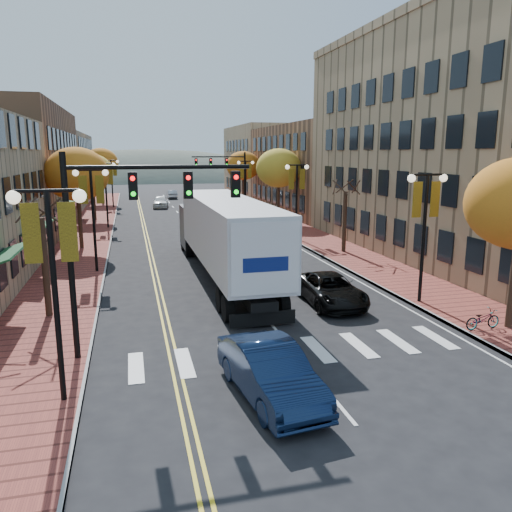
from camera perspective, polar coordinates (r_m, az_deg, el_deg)
ground at (r=16.45m, az=6.65°, el=-13.41°), size 200.00×200.00×0.00m
sidewalk_left at (r=47.02m, az=-18.42°, el=2.72°), size 4.00×85.00×0.15m
sidewalk_right at (r=49.05m, az=3.06°, el=3.65°), size 4.00×85.00×0.15m
building_left_far at (r=75.80m, az=-23.28°, el=9.13°), size 12.00×26.00×9.50m
building_right_near at (r=38.27m, az=25.02°, el=11.47°), size 15.00×28.00×15.00m
building_right_mid at (r=60.81m, az=9.11°, el=9.75°), size 15.00×24.00×10.00m
building_right_far at (r=81.48m, az=2.94°, el=10.70°), size 15.00×20.00×11.00m
tree_left_a at (r=22.67m, az=-22.95°, el=-1.22°), size 0.28×0.28×4.20m
tree_left_b at (r=38.08m, az=-19.81°, el=8.77°), size 4.48×4.48×7.21m
tree_left_c at (r=54.03m, az=-18.22°, el=9.14°), size 4.16×4.16×6.69m
tree_left_d at (r=71.98m, az=-17.32°, el=10.14°), size 4.61×4.61×7.42m
tree_right_b at (r=35.30m, az=10.08°, el=3.89°), size 0.28×0.28×4.20m
tree_right_c at (r=50.02m, az=2.61°, el=9.99°), size 4.48×4.48×7.21m
tree_right_d at (r=65.51m, az=-1.49°, el=10.28°), size 4.35×4.35×7.00m
lamp_left_a at (r=14.29m, az=-22.30°, el=0.06°), size 1.96×0.36×6.05m
lamp_left_b at (r=30.07m, az=-18.20°, el=6.06°), size 1.96×0.36×6.05m
lamp_left_c at (r=48.00m, az=-16.82°, el=8.06°), size 1.96×0.36×6.05m
lamp_left_d at (r=65.96m, az=-16.19°, el=8.97°), size 1.96×0.36×6.05m
lamp_right_a at (r=23.86m, az=18.77°, el=4.69°), size 1.96×0.36×6.05m
lamp_right_b at (r=40.11m, az=4.68°, el=7.89°), size 1.96×0.36×6.05m
lamp_right_c at (r=57.41m, az=-1.18°, el=9.08°), size 1.96×0.36×6.05m
traffic_mast_near at (r=17.00m, az=-14.33°, el=4.47°), size 6.10×0.35×7.00m
traffic_mast_far at (r=56.96m, az=-3.20°, el=9.67°), size 6.10×0.34×7.00m
semi_truck at (r=27.80m, az=-3.85°, el=2.82°), size 3.04×18.26×4.56m
navy_sedan at (r=14.70m, az=1.65°, el=-13.07°), size 2.33×5.04×1.60m
black_suv at (r=23.59m, az=8.49°, el=-3.80°), size 2.45×5.07×1.39m
car_far_white at (r=65.51m, az=-10.85°, el=6.13°), size 2.33×4.79×1.57m
car_far_silver at (r=76.75m, az=-7.32°, el=6.88°), size 2.02×4.15×1.16m
car_far_oncoming at (r=78.62m, az=-9.59°, el=6.98°), size 1.40×3.98×1.31m
bicycle at (r=21.66m, az=24.48°, el=-6.58°), size 1.56×0.61×0.81m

